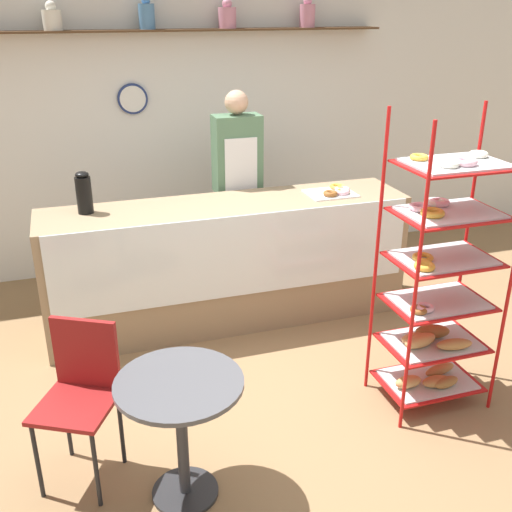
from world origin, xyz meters
The scene contains 9 objects.
ground_plane centered at (0.00, 0.00, 0.00)m, with size 14.00×14.00×0.00m, color olive.
back_wall centered at (0.00, 2.45, 1.37)m, with size 10.00×0.30×2.70m.
display_counter centered at (0.00, 1.11, 0.50)m, with size 2.84×0.63×0.99m.
pastry_rack centered at (0.94, -0.33, 0.81)m, with size 0.67×0.47×1.87m.
person_worker centered at (0.22, 1.60, 0.97)m, with size 0.39×0.23×1.77m.
cafe_table centered at (-0.74, -0.68, 0.53)m, with size 0.64×0.64×0.71m.
cafe_chair centered at (-1.20, -0.33, 0.55)m, with size 0.52×0.52×0.90m.
coffee_carafe centered at (-1.04, 1.20, 1.15)m, with size 0.11×0.11×0.31m.
donut_tray_counter centered at (0.90, 1.08, 1.01)m, with size 0.38×0.32×0.05m.
Camera 1 is at (-1.13, -3.12, 2.40)m, focal length 42.00 mm.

